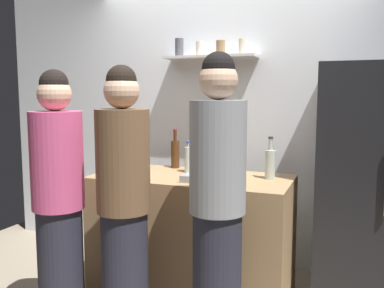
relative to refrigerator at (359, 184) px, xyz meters
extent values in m
cube|color=white|center=(-1.15, 0.40, 0.41)|extent=(4.80, 0.10, 2.60)
cube|color=silver|center=(-1.27, 0.24, 0.99)|extent=(0.84, 0.22, 0.02)
cylinder|color=#4C4C51|center=(-1.56, 0.24, 1.09)|extent=(0.08, 0.08, 0.16)
cylinder|color=beige|center=(-1.37, 0.24, 1.07)|extent=(0.07, 0.07, 0.12)
cylinder|color=olive|center=(-1.17, 0.24, 1.07)|extent=(0.08, 0.08, 0.13)
cylinder|color=beige|center=(-0.98, 0.24, 1.07)|extent=(0.07, 0.07, 0.13)
cube|color=black|center=(0.00, 0.00, 0.00)|extent=(0.60, 0.65, 1.78)
cube|color=#9E7A51|center=(-1.21, -0.36, -0.43)|extent=(1.52, 0.72, 0.93)
cube|color=gray|center=(-1.03, -0.50, 0.06)|extent=(0.34, 0.24, 0.05)
cylinder|color=#B2B2B7|center=(-1.61, -0.40, 0.09)|extent=(0.10, 0.10, 0.11)
cylinder|color=silver|center=(-1.62, -0.40, 0.16)|extent=(0.02, 0.04, 0.18)
cylinder|color=silver|center=(-1.61, -0.40, 0.15)|extent=(0.02, 0.01, 0.17)
cylinder|color=silver|center=(-1.58, -0.39, 0.16)|extent=(0.01, 0.01, 0.18)
cylinder|color=silver|center=(-1.59, -0.40, 0.15)|extent=(0.01, 0.03, 0.16)
cylinder|color=silver|center=(-1.60, -0.38, 0.16)|extent=(0.03, 0.02, 0.18)
cylinder|color=silver|center=(-1.60, -0.40, 0.16)|extent=(0.02, 0.04, 0.18)
cylinder|color=silver|center=(-1.59, -0.40, 0.15)|extent=(0.01, 0.02, 0.17)
cylinder|color=silver|center=(-1.61, -0.40, 0.16)|extent=(0.04, 0.04, 0.17)
cylinder|color=#19471E|center=(-1.63, -0.61, 0.13)|extent=(0.07, 0.07, 0.19)
cylinder|color=#19471E|center=(-1.63, -0.61, 0.27)|extent=(0.03, 0.03, 0.08)
cylinder|color=black|center=(-1.63, -0.61, 0.32)|extent=(0.03, 0.03, 0.02)
cylinder|color=#472814|center=(-1.47, -0.07, 0.15)|extent=(0.07, 0.07, 0.23)
cylinder|color=#472814|center=(-1.47, -0.07, 0.31)|extent=(0.03, 0.03, 0.09)
cylinder|color=maroon|center=(-1.47, -0.07, 0.36)|extent=(0.03, 0.03, 0.02)
cylinder|color=#B2BFB2|center=(-0.63, -0.25, 0.14)|extent=(0.08, 0.08, 0.22)
cylinder|color=#B2BFB2|center=(-0.63, -0.25, 0.30)|extent=(0.03, 0.03, 0.09)
cylinder|color=#333333|center=(-0.63, -0.25, 0.35)|extent=(0.04, 0.04, 0.02)
cylinder|color=silver|center=(-1.28, -0.22, 0.14)|extent=(0.08, 0.08, 0.21)
cylinder|color=silver|center=(-1.28, -0.22, 0.26)|extent=(0.04, 0.04, 0.03)
cylinder|color=blue|center=(-1.28, -0.22, 0.29)|extent=(0.05, 0.05, 0.02)
cylinder|color=#262633|center=(-0.80, -0.98, -0.46)|extent=(0.30, 0.30, 0.85)
cylinder|color=gray|center=(-0.80, -0.98, 0.30)|extent=(0.34, 0.34, 0.67)
sphere|color=#D8AD8C|center=(-0.80, -0.98, 0.75)|extent=(0.23, 0.23, 0.23)
sphere|color=black|center=(-0.80, -0.98, 0.82)|extent=(0.20, 0.20, 0.20)
cylinder|color=#262633|center=(-1.40, -1.07, -0.48)|extent=(0.30, 0.30, 0.82)
cylinder|color=brown|center=(-1.40, -1.07, 0.25)|extent=(0.34, 0.34, 0.65)
sphere|color=#D8AD8C|center=(-1.40, -1.07, 0.69)|extent=(0.22, 0.22, 0.22)
sphere|color=black|center=(-1.40, -1.07, 0.75)|extent=(0.19, 0.19, 0.19)
cylinder|color=#262633|center=(-1.86, -1.13, -0.49)|extent=(0.30, 0.30, 0.81)
cylinder|color=#D14C7F|center=(-1.86, -1.13, 0.24)|extent=(0.34, 0.34, 0.64)
sphere|color=#D8AD8C|center=(-1.86, -1.13, 0.67)|extent=(0.22, 0.22, 0.22)
sphere|color=black|center=(-1.86, -1.13, 0.73)|extent=(0.19, 0.19, 0.19)
camera|label=1|loc=(-0.06, -3.34, 0.67)|focal=39.27mm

